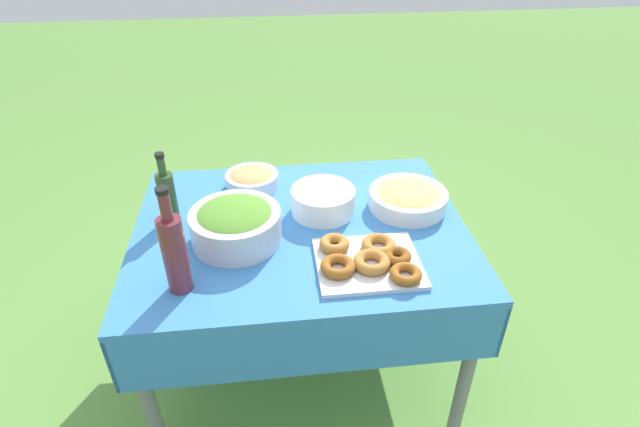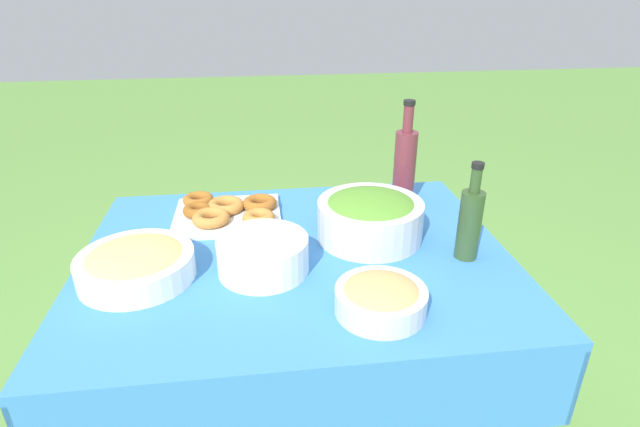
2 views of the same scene
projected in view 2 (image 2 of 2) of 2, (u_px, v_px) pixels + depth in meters
The scene contains 8 objects.
picnic_table at pixel (297, 282), 1.47m from camera, with size 1.20×0.95×0.74m.
salad_bowl at pixel (370, 216), 1.48m from camera, with size 0.31×0.31×0.14m.
pasta_bowl at pixel (136, 263), 1.29m from camera, with size 0.30×0.30×0.09m.
donut_platter at pixel (227, 212), 1.61m from camera, with size 0.34×0.32×0.05m.
plate_stack at pixel (263, 255), 1.32m from camera, with size 0.24×0.24×0.10m.
olive_oil_bottle at pixel (470, 222), 1.36m from camera, with size 0.06×0.06×0.28m.
wine_bottle at pixel (405, 165), 1.67m from camera, with size 0.07×0.07×0.36m.
bread_bowl at pixel (381, 298), 1.16m from camera, with size 0.22×0.22×0.08m.
Camera 2 is at (0.09, 1.24, 1.45)m, focal length 28.00 mm.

